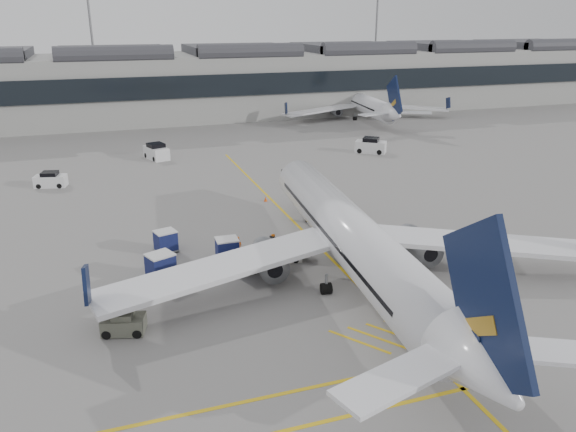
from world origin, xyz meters
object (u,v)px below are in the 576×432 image
object	(u,v)px
airliner_main	(353,239)
ramp_agent_a	(238,247)
belt_loader	(277,253)
baggage_cart_a	(244,262)
ramp_agent_b	(273,244)
pushback_tug	(124,323)

from	to	relation	value
airliner_main	ramp_agent_a	xyz separation A→B (m)	(-6.62, 6.00, -2.11)
belt_loader	airliner_main	bearing A→B (deg)	-33.79
airliner_main	ramp_agent_a	size ratio (longest dim) A/B	21.89
baggage_cart_a	airliner_main	bearing A→B (deg)	-30.90
ramp_agent_a	belt_loader	bearing A→B (deg)	-66.36
baggage_cart_a	belt_loader	bearing A→B (deg)	21.96
belt_loader	ramp_agent_a	bearing A→B (deg)	172.44
belt_loader	ramp_agent_b	world-z (taller)	belt_loader
ramp_agent_b	pushback_tug	bearing A→B (deg)	33.77
belt_loader	pushback_tug	xyz separation A→B (m)	(-11.50, -7.04, 0.08)
baggage_cart_a	ramp_agent_b	xyz separation A→B (m)	(2.92, 2.57, -0.02)
ramp_agent_a	ramp_agent_b	size ratio (longest dim) A/B	1.05
baggage_cart_a	ramp_agent_a	distance (m)	2.69
belt_loader	baggage_cart_a	bearing A→B (deg)	-136.27
airliner_main	pushback_tug	size ratio (longest dim) A/B	14.22
baggage_cart_a	ramp_agent_b	size ratio (longest dim) A/B	0.98
airliner_main	baggage_cart_a	bearing A→B (deg)	159.50
baggage_cart_a	ramp_agent_a	bearing A→B (deg)	79.45
ramp_agent_b	pushback_tug	distance (m)	14.09
ramp_agent_a	ramp_agent_b	xyz separation A→B (m)	(2.66, -0.10, -0.04)
airliner_main	belt_loader	size ratio (longest dim) A/B	8.54
belt_loader	ramp_agent_a	world-z (taller)	belt_loader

